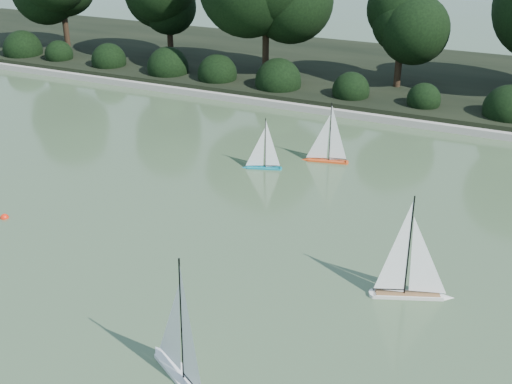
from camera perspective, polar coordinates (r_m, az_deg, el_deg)
ground at (r=10.21m, az=-9.23°, el=-7.69°), size 80.00×80.00×0.00m
pond_coping at (r=17.60m, az=7.25°, el=7.10°), size 40.00×0.35×0.18m
far_bank at (r=21.28m, az=10.74°, el=10.19°), size 40.00×8.00×0.30m
tree_line at (r=19.01m, az=13.77°, el=15.86°), size 26.31×3.93×4.39m
shrub_hedge at (r=18.31m, az=8.21°, el=8.94°), size 29.10×1.10×1.10m
sailboat_white_a at (r=8.22m, az=-7.08°, el=-14.19°), size 1.25×0.85×1.85m
sailboat_white_b at (r=9.83m, az=14.00°, el=-7.71°), size 1.24×0.64×1.74m
sailboat_orange at (r=14.37m, az=6.04°, el=3.58°), size 1.07×0.39×1.46m
sailboat_teal at (r=13.93m, az=0.40°, el=2.84°), size 0.89×0.40×1.23m
race_buoy at (r=12.77m, az=-21.45°, el=-2.15°), size 0.16×0.16×0.16m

